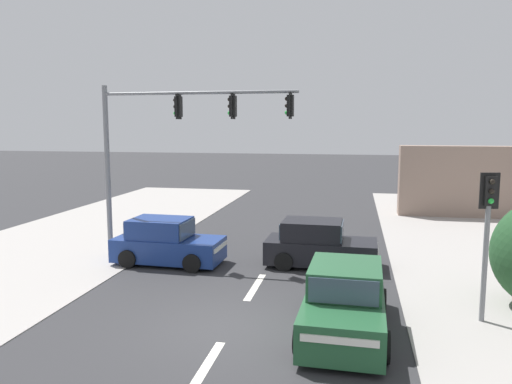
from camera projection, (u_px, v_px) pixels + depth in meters
ground_plane at (230, 328)px, 11.48m from camera, size 140.00×140.00×0.00m
lane_dash_near at (204, 369)px, 9.53m from camera, size 0.20×2.40×0.01m
lane_dash_mid at (255, 287)px, 14.39m from camera, size 0.20×2.40×0.01m
lane_dash_far at (281, 246)px, 19.25m from camera, size 0.20×2.40×0.01m
kerb_left_verge at (17, 262)px, 17.00m from camera, size 8.00×40.00×0.02m
traffic_signal_mast at (170, 133)px, 16.97m from camera, size 6.89×0.55×6.00m
pedestal_signal_right_kerb at (488, 222)px, 11.51m from camera, size 0.44×0.30×3.56m
hatchback_crossing_left at (319, 245)px, 16.44m from camera, size 3.67×1.84×1.53m
sedan_kerbside_parked at (345, 302)px, 11.17m from camera, size 1.98×4.28×1.56m
hatchback_oncoming_mid at (166, 243)px, 16.75m from camera, size 3.69×1.88×1.53m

